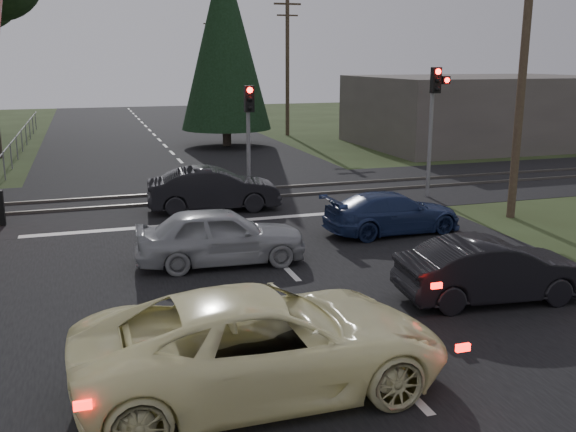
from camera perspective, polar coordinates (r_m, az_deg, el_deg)
name	(u,v)px	position (r m, az deg, el deg)	size (l,w,h in m)	color
ground	(334,317)	(12.90, 4.13, -8.97)	(120.00, 120.00, 0.00)	#283317
road	(227,208)	(22.07, -5.47, 0.70)	(14.00, 100.00, 0.01)	black
rail_corridor	(215,197)	(23.98, -6.48, 1.73)	(120.00, 8.00, 0.01)	black
stop_line	(239,220)	(20.36, -4.39, -0.38)	(13.00, 0.35, 0.00)	silver
rail_near	(220,200)	(23.20, -6.10, 1.44)	(120.00, 0.12, 0.10)	#59544C
rail_far	(211,191)	(24.74, -6.85, 2.20)	(120.00, 0.12, 0.10)	#59544C
traffic_signal_right	(435,107)	(23.82, 12.91, 9.44)	(0.68, 0.48, 4.70)	slate
traffic_signal_center	(249,123)	(22.49, -3.48, 8.22)	(0.32, 0.48, 4.10)	slate
utility_pole_near	(523,68)	(21.40, 20.17, 12.29)	(1.80, 0.26, 9.00)	#4C3D2D
utility_pole_mid	(287,63)	(43.03, -0.05, 13.45)	(1.80, 0.26, 9.00)	#4C3D2D
utility_pole_far	(213,61)	(67.29, -6.66, 13.49)	(1.80, 0.26, 9.00)	#4C3D2D
conifer_tree	(225,41)	(37.89, -5.65, 15.26)	(5.20, 5.20, 11.00)	#473D33
fence_left	(15,164)	(34.06, -23.07, 4.28)	(0.10, 36.00, 1.20)	slate
building_right	(481,111)	(40.05, 16.80, 8.95)	(14.00, 10.00, 4.00)	#59514C
cream_coupe	(264,343)	(9.93, -2.17, -11.17)	(2.63, 5.69, 1.58)	#F3ECAE
dark_hatchback	(493,270)	(14.17, 17.74, -4.63)	(1.40, 4.03, 1.33)	black
silver_car	(221,236)	(15.98, -5.99, -1.77)	(1.69, 4.19, 1.43)	#929599
blue_sedan	(393,213)	(19.01, 9.27, 0.28)	(1.68, 4.12, 1.20)	navy
dark_car_far	(213,189)	(21.69, -6.65, 2.37)	(1.53, 4.38, 1.44)	black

